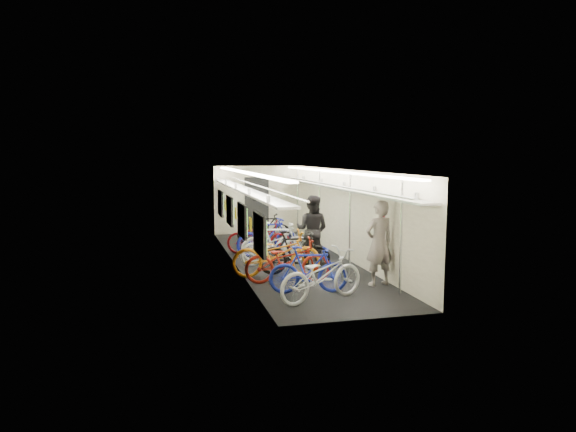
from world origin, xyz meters
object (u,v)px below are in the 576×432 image
bicycle_0 (322,275)px  backpack (387,223)px  passenger_near (379,243)px  bicycle_1 (309,270)px  passenger_mid (312,230)px

bicycle_0 → backpack: size_ratio=5.00×
bicycle_0 → passenger_near: passenger_near is taller
bicycle_1 → passenger_mid: 2.87m
bicycle_1 → passenger_mid: (0.88, 2.70, 0.40)m
passenger_near → passenger_mid: 2.55m
bicycle_0 → passenger_mid: 3.39m
passenger_mid → backpack: 2.33m
bicycle_0 → backpack: bearing=-76.6°
bicycle_1 → passenger_near: size_ratio=0.88×
bicycle_1 → bicycle_0: bearing=-162.9°
bicycle_1 → passenger_near: passenger_near is taller
bicycle_1 → passenger_mid: bearing=-9.9°
bicycle_0 → bicycle_1: bicycle_0 is taller
passenger_mid → backpack: size_ratio=4.64×
passenger_near → passenger_mid: bearing=-84.0°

